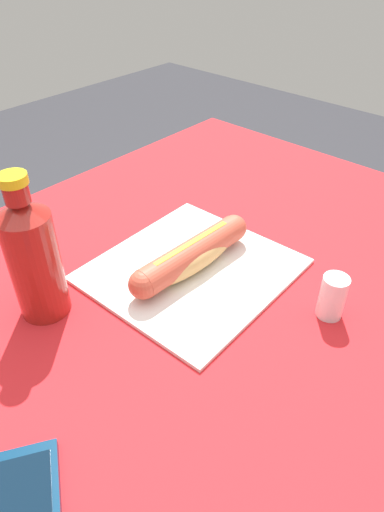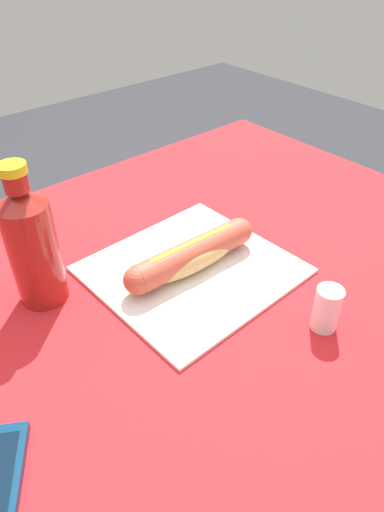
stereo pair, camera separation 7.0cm
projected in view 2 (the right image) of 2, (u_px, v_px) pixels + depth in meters
The scene contains 6 objects.
ground_plane at pixel (189, 510), 1.16m from camera, with size 6.00×6.00×0.00m, color #2D2D33.
dining_table at pixel (188, 348), 0.78m from camera, with size 1.10×0.83×0.77m.
paper_wrapper at pixel (192, 270), 0.71m from camera, with size 0.29×0.27×0.01m, color silver.
hot_dog at pixel (192, 255), 0.70m from camera, with size 0.24×0.06×0.05m.
soda_bottle at pixel (32, 245), 0.61m from camera, with size 0.07×0.07×0.21m.
salt_shaker at pixel (327, 309), 0.60m from camera, with size 0.04×0.04×0.07m, color silver.
Camera 2 is at (-0.34, -0.40, 1.22)m, focal length 31.86 mm.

